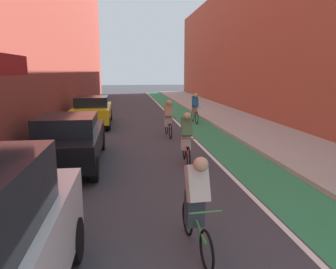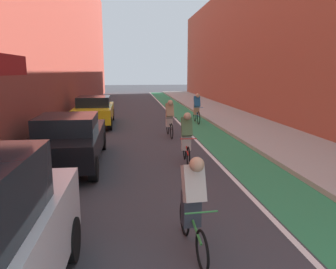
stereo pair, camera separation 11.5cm
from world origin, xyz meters
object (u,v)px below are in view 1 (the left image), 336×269
object	(u,v)px
parked_sedan_yellow_cab	(93,111)
cyclist_far	(195,107)
parked_sedan_black	(69,139)
cyclist_mid	(186,137)
cyclist_trailing	(168,117)
cyclist_lead	(196,200)

from	to	relation	value
parked_sedan_yellow_cab	cyclist_far	bearing A→B (deg)	2.10
parked_sedan_yellow_cab	cyclist_far	xyz separation A→B (m)	(5.47, 0.20, 0.07)
parked_sedan_black	cyclist_mid	world-z (taller)	cyclist_mid
cyclist_trailing	cyclist_mid	bearing A→B (deg)	-90.17
parked_sedan_black	cyclist_far	bearing A→B (deg)	53.41
cyclist_lead	cyclist_far	size ratio (longest dim) A/B	0.94
cyclist_lead	cyclist_trailing	xyz separation A→B (m)	(0.76, 8.95, 0.01)
parked_sedan_black	cyclist_far	size ratio (longest dim) A/B	2.59
cyclist_lead	cyclist_far	bearing A→B (deg)	77.74
cyclist_lead	parked_sedan_yellow_cab	bearing A→B (deg)	102.66
cyclist_lead	cyclist_far	world-z (taller)	cyclist_far
parked_sedan_black	cyclist_lead	xyz separation A→B (m)	(2.76, -5.12, 0.06)
cyclist_mid	cyclist_far	size ratio (longest dim) A/B	0.98
parked_sedan_yellow_cab	cyclist_far	distance (m)	5.48
cyclist_trailing	cyclist_far	size ratio (longest dim) A/B	0.98
cyclist_mid	cyclist_far	bearing A→B (deg)	75.80
parked_sedan_yellow_cab	cyclist_trailing	world-z (taller)	cyclist_trailing
parked_sedan_yellow_cab	cyclist_trailing	xyz separation A→B (m)	(3.53, -3.34, 0.06)
parked_sedan_yellow_cab	cyclist_mid	distance (m)	8.32
cyclist_lead	cyclist_mid	size ratio (longest dim) A/B	0.96
parked_sedan_yellow_cab	cyclist_mid	xyz separation A→B (m)	(3.51, -7.55, 0.06)
parked_sedan_black	parked_sedan_yellow_cab	world-z (taller)	same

